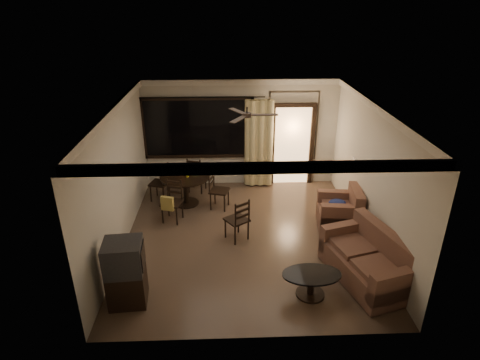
{
  "coord_description": "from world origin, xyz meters",
  "views": [
    {
      "loc": [
        -0.41,
        -7.2,
        4.63
      ],
      "look_at": [
        -0.12,
        0.2,
        1.24
      ],
      "focal_mm": 30.0,
      "sensor_mm": 36.0,
      "label": 1
    }
  ],
  "objects_px": {
    "dining_chair_west": "(160,189)",
    "side_chair": "(237,227)",
    "dining_chair_south": "(172,209)",
    "armchair": "(341,211)",
    "dining_chair_north": "(197,181)",
    "dining_table": "(185,182)",
    "dining_chair_east": "(219,197)",
    "sofa": "(369,262)",
    "coffee_table": "(311,281)",
    "tv_cabinet": "(126,273)"
  },
  "relations": [
    {
      "from": "armchair",
      "to": "tv_cabinet",
      "type": "bearing_deg",
      "value": -144.98
    },
    {
      "from": "dining_chair_west",
      "to": "sofa",
      "type": "relative_size",
      "value": 0.49
    },
    {
      "from": "dining_chair_west",
      "to": "side_chair",
      "type": "relative_size",
      "value": 1.0
    },
    {
      "from": "dining_chair_north",
      "to": "sofa",
      "type": "relative_size",
      "value": 0.49
    },
    {
      "from": "dining_table",
      "to": "dining_chair_west",
      "type": "height_order",
      "value": "dining_table"
    },
    {
      "from": "side_chair",
      "to": "tv_cabinet",
      "type": "bearing_deg",
      "value": 9.73
    },
    {
      "from": "dining_chair_east",
      "to": "dining_table",
      "type": "bearing_deg",
      "value": 89.92
    },
    {
      "from": "dining_table",
      "to": "coffee_table",
      "type": "height_order",
      "value": "dining_table"
    },
    {
      "from": "dining_chair_west",
      "to": "dining_chair_north",
      "type": "xyz_separation_m",
      "value": [
        0.88,
        0.47,
        0.0
      ]
    },
    {
      "from": "sofa",
      "to": "side_chair",
      "type": "height_order",
      "value": "same"
    },
    {
      "from": "dining_table",
      "to": "dining_chair_west",
      "type": "distance_m",
      "value": 0.76
    },
    {
      "from": "dining_chair_east",
      "to": "dining_chair_north",
      "type": "distance_m",
      "value": 1.11
    },
    {
      "from": "dining_chair_west",
      "to": "dining_chair_south",
      "type": "relative_size",
      "value": 1.0
    },
    {
      "from": "dining_chair_west",
      "to": "side_chair",
      "type": "xyz_separation_m",
      "value": [
        1.85,
        -1.86,
        -0.0
      ]
    },
    {
      "from": "sofa",
      "to": "armchair",
      "type": "bearing_deg",
      "value": 73.67
    },
    {
      "from": "dining_chair_west",
      "to": "coffee_table",
      "type": "relative_size",
      "value": 0.95
    },
    {
      "from": "tv_cabinet",
      "to": "dining_chair_north",
      "type": "bearing_deg",
      "value": 73.01
    },
    {
      "from": "armchair",
      "to": "coffee_table",
      "type": "height_order",
      "value": "armchair"
    },
    {
      "from": "dining_chair_west",
      "to": "dining_chair_south",
      "type": "bearing_deg",
      "value": 37.84
    },
    {
      "from": "dining_chair_east",
      "to": "dining_chair_north",
      "type": "bearing_deg",
      "value": 48.03
    },
    {
      "from": "dining_table",
      "to": "sofa",
      "type": "relative_size",
      "value": 0.62
    },
    {
      "from": "dining_chair_south",
      "to": "side_chair",
      "type": "height_order",
      "value": "dining_chair_south"
    },
    {
      "from": "dining_chair_east",
      "to": "dining_chair_south",
      "type": "xyz_separation_m",
      "value": [
        -1.05,
        -0.59,
        0.02
      ]
    },
    {
      "from": "dining_table",
      "to": "dining_chair_north",
      "type": "relative_size",
      "value": 1.26
    },
    {
      "from": "sofa",
      "to": "side_chair",
      "type": "xyz_separation_m",
      "value": [
        -2.3,
        1.41,
        -0.09
      ]
    },
    {
      "from": "dining_chair_west",
      "to": "dining_chair_north",
      "type": "height_order",
      "value": "same"
    },
    {
      "from": "dining_chair_east",
      "to": "armchair",
      "type": "height_order",
      "value": "dining_chair_east"
    },
    {
      "from": "dining_chair_south",
      "to": "side_chair",
      "type": "xyz_separation_m",
      "value": [
        1.43,
        -0.8,
        -0.02
      ]
    },
    {
      "from": "dining_chair_north",
      "to": "dining_chair_east",
      "type": "bearing_deg",
      "value": 138.03
    },
    {
      "from": "dining_table",
      "to": "dining_chair_east",
      "type": "height_order",
      "value": "dining_table"
    },
    {
      "from": "dining_chair_east",
      "to": "sofa",
      "type": "bearing_deg",
      "value": -119.74
    },
    {
      "from": "dining_chair_west",
      "to": "armchair",
      "type": "bearing_deg",
      "value": 87.31
    },
    {
      "from": "dining_table",
      "to": "side_chair",
      "type": "relative_size",
      "value": 1.26
    },
    {
      "from": "armchair",
      "to": "dining_chair_east",
      "type": "bearing_deg",
      "value": 166.76
    },
    {
      "from": "sofa",
      "to": "coffee_table",
      "type": "bearing_deg",
      "value": -177.34
    },
    {
      "from": "tv_cabinet",
      "to": "armchair",
      "type": "xyz_separation_m",
      "value": [
        4.15,
        2.25,
        -0.21
      ]
    },
    {
      "from": "dining_chair_north",
      "to": "dining_chair_south",
      "type": "bearing_deg",
      "value": 89.51
    },
    {
      "from": "dining_chair_west",
      "to": "dining_table",
      "type": "bearing_deg",
      "value": 86.74
    },
    {
      "from": "dining_table",
      "to": "sofa",
      "type": "xyz_separation_m",
      "value": [
        3.49,
        -3.04,
        -0.22
      ]
    },
    {
      "from": "dining_table",
      "to": "dining_chair_east",
      "type": "relative_size",
      "value": 1.26
    },
    {
      "from": "coffee_table",
      "to": "side_chair",
      "type": "height_order",
      "value": "side_chair"
    },
    {
      "from": "tv_cabinet",
      "to": "dining_chair_south",
      "type": "bearing_deg",
      "value": 75.92
    },
    {
      "from": "coffee_table",
      "to": "armchair",
      "type": "bearing_deg",
      "value": 63.48
    },
    {
      "from": "armchair",
      "to": "coffee_table",
      "type": "distance_m",
      "value": 2.48
    },
    {
      "from": "dining_table",
      "to": "side_chair",
      "type": "height_order",
      "value": "dining_table"
    },
    {
      "from": "dining_chair_north",
      "to": "side_chair",
      "type": "height_order",
      "value": "dining_chair_north"
    },
    {
      "from": "dining_chair_west",
      "to": "side_chair",
      "type": "distance_m",
      "value": 2.62
    },
    {
      "from": "dining_table",
      "to": "dining_chair_north",
      "type": "xyz_separation_m",
      "value": [
        0.22,
        0.71,
        -0.31
      ]
    },
    {
      "from": "dining_chair_south",
      "to": "armchair",
      "type": "distance_m",
      "value": 3.75
    },
    {
      "from": "dining_chair_north",
      "to": "coffee_table",
      "type": "bearing_deg",
      "value": 134.05
    }
  ]
}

